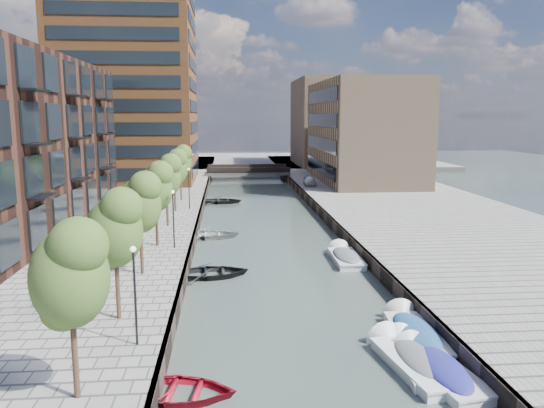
{
  "coord_description": "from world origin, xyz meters",
  "views": [
    {
      "loc": [
        -3.48,
        -12.76,
        10.2
      ],
      "look_at": [
        0.0,
        27.29,
        3.5
      ],
      "focal_mm": 35.0,
      "sensor_mm": 36.0,
      "label": 1
    }
  ],
  "objects": [
    {
      "name": "tree_5",
      "position": [
        -8.5,
        39.0,
        5.31
      ],
      "size": [
        2.5,
        2.5,
        5.95
      ],
      "color": "#382619",
      "rests_on": "quay_left"
    },
    {
      "name": "motorboat_4",
      "position": [
        4.88,
        23.42,
        0.22
      ],
      "size": [
        1.96,
        5.38,
        1.78
      ],
      "color": "silver",
      "rests_on": "ground"
    },
    {
      "name": "quay_wall_left",
      "position": [
        -6.1,
        40.0,
        0.5
      ],
      "size": [
        0.25,
        140.0,
        1.0
      ],
      "primitive_type": "cube",
      "color": "#332823",
      "rests_on": "ground"
    },
    {
      "name": "lamp_1",
      "position": [
        -7.2,
        24.0,
        3.51
      ],
      "size": [
        0.24,
        0.24,
        4.12
      ],
      "color": "black",
      "rests_on": "quay_left"
    },
    {
      "name": "quay_right",
      "position": [
        16.0,
        40.0,
        0.5
      ],
      "size": [
        20.0,
        140.0,
        1.0
      ],
      "primitive_type": "cube",
      "color": "gray",
      "rests_on": "ground"
    },
    {
      "name": "sloop_1",
      "position": [
        -4.57,
        20.24,
        0.0
      ],
      "size": [
        5.2,
        3.92,
        1.02
      ],
      "primitive_type": "imported",
      "rotation": [
        0.0,
        0.0,
        1.65
      ],
      "color": "black",
      "rests_on": "ground"
    },
    {
      "name": "tree_3",
      "position": [
        -8.5,
        25.0,
        5.31
      ],
      "size": [
        2.5,
        2.5,
        5.95
      ],
      "color": "#382619",
      "rests_on": "quay_left"
    },
    {
      "name": "tree_6",
      "position": [
        -8.5,
        46.0,
        5.31
      ],
      "size": [
        2.5,
        2.5,
        5.95
      ],
      "color": "#382619",
      "rests_on": "quay_left"
    },
    {
      "name": "tree_1",
      "position": [
        -8.5,
        11.0,
        5.31
      ],
      "size": [
        2.5,
        2.5,
        5.95
      ],
      "color": "#382619",
      "rests_on": "quay_left"
    },
    {
      "name": "sloop_4",
      "position": [
        -4.19,
        49.35,
        0.0
      ],
      "size": [
        5.18,
        3.82,
        1.04
      ],
      "primitive_type": "imported",
      "rotation": [
        0.0,
        0.0,
        1.52
      ],
      "color": "black",
      "rests_on": "ground"
    },
    {
      "name": "motorboat_1",
      "position": [
        4.22,
        7.49,
        0.19
      ],
      "size": [
        1.78,
        4.83,
        1.6
      ],
      "color": "white",
      "rests_on": "ground"
    },
    {
      "name": "motorboat_0",
      "position": [
        4.79,
        6.42,
        0.21
      ],
      "size": [
        2.58,
        5.29,
        1.69
      ],
      "color": "silver",
      "rests_on": "ground"
    },
    {
      "name": "sloop_3",
      "position": [
        -5.03,
        31.23,
        0.0
      ],
      "size": [
        5.15,
        3.68,
        1.07
      ],
      "primitive_type": "imported",
      "rotation": [
        0.0,
        0.0,
        1.57
      ],
      "color": "#B5B5B3",
      "rests_on": "ground"
    },
    {
      "name": "tower",
      "position": [
        -17.0,
        65.0,
        16.0
      ],
      "size": [
        18.0,
        18.0,
        30.0
      ],
      "primitive_type": "cube",
      "color": "brown",
      "rests_on": "quay_left"
    },
    {
      "name": "quay_wall_right",
      "position": [
        6.1,
        40.0,
        0.5
      ],
      "size": [
        0.25,
        140.0,
        1.0
      ],
      "primitive_type": "cube",
      "color": "#332823",
      "rests_on": "ground"
    },
    {
      "name": "sloop_2",
      "position": [
        -5.39,
        5.49,
        0.0
      ],
      "size": [
        4.83,
        3.77,
        0.91
      ],
      "primitive_type": "imported",
      "rotation": [
        0.0,
        0.0,
        1.42
      ],
      "color": "#A51224",
      "rests_on": "ground"
    },
    {
      "name": "lamp_2",
      "position": [
        -7.2,
        40.0,
        3.51
      ],
      "size": [
        0.24,
        0.24,
        4.12
      ],
      "color": "black",
      "rests_on": "quay_left"
    },
    {
      "name": "tree_0",
      "position": [
        -8.5,
        4.0,
        5.31
      ],
      "size": [
        2.5,
        2.5,
        5.95
      ],
      "color": "#382619",
      "rests_on": "quay_left"
    },
    {
      "name": "bridge",
      "position": [
        0.0,
        72.0,
        1.39
      ],
      "size": [
        13.0,
        6.0,
        1.3
      ],
      "color": "gray",
      "rests_on": "ground"
    },
    {
      "name": "far_closure",
      "position": [
        0.0,
        100.0,
        0.5
      ],
      "size": [
        80.0,
        40.0,
        1.0
      ],
      "primitive_type": "cube",
      "color": "gray",
      "rests_on": "ground"
    },
    {
      "name": "tree_2",
      "position": [
        -8.5,
        18.0,
        5.31
      ],
      "size": [
        2.5,
        2.5,
        5.95
      ],
      "color": "#382619",
      "rests_on": "quay_left"
    },
    {
      "name": "water",
      "position": [
        0.0,
        40.0,
        0.0
      ],
      "size": [
        300.0,
        300.0,
        0.0
      ],
      "primitive_type": "plane",
      "color": "#38473F",
      "rests_on": "ground"
    },
    {
      "name": "lamp_0",
      "position": [
        -7.2,
        8.0,
        3.51
      ],
      "size": [
        0.24,
        0.24,
        4.12
      ],
      "color": "black",
      "rests_on": "quay_left"
    },
    {
      "name": "motorboat_3",
      "position": [
        5.13,
        10.03,
        0.22
      ],
      "size": [
        2.2,
        5.56,
        1.82
      ],
      "color": "silver",
      "rests_on": "ground"
    },
    {
      "name": "motorboat_2",
      "position": [
        3.96,
        7.44,
        0.1
      ],
      "size": [
        2.65,
        5.57,
        1.78
      ],
      "color": "white",
      "rests_on": "ground"
    },
    {
      "name": "car",
      "position": [
        7.66,
        57.16,
        1.67
      ],
      "size": [
        1.86,
        4.05,
        1.34
      ],
      "primitive_type": "imported",
      "rotation": [
        0.0,
        0.0,
        -0.07
      ],
      "color": "silver",
      "rests_on": "quay_right"
    },
    {
      "name": "tan_block_far",
      "position": [
        16.0,
        88.0,
        9.0
      ],
      "size": [
        12.0,
        20.0,
        16.0
      ],
      "primitive_type": "cube",
      "color": "#9C7E60",
      "rests_on": "quay_right"
    },
    {
      "name": "tree_4",
      "position": [
        -8.5,
        32.0,
        5.31
      ],
      "size": [
        2.5,
        2.5,
        5.95
      ],
      "color": "#382619",
      "rests_on": "quay_left"
    },
    {
      "name": "apartment_block",
      "position": [
        -20.0,
        30.0,
        8.0
      ],
      "size": [
        8.0,
        38.0,
        14.0
      ],
      "primitive_type": "cube",
      "color": "black",
      "rests_on": "quay_left"
    },
    {
      "name": "tan_block_near",
      "position": [
        16.0,
        62.0,
        8.0
      ],
      "size": [
        12.0,
        25.0,
        14.0
      ],
      "primitive_type": "cube",
      "color": "#9C7E60",
      "rests_on": "quay_right"
    }
  ]
}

